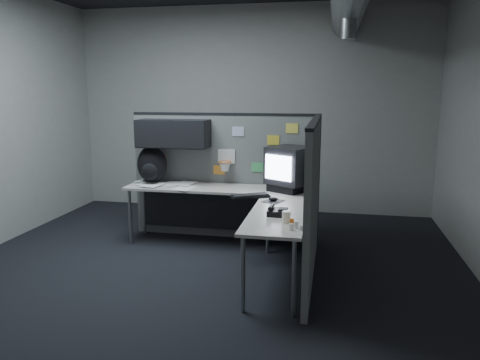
% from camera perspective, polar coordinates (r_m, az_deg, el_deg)
% --- Properties ---
extents(room, '(5.62, 5.62, 3.22)m').
position_cam_1_polar(room, '(4.59, 2.25, 13.14)').
color(room, black).
rests_on(room, ground).
extents(partition_back, '(2.44, 0.42, 1.63)m').
position_cam_1_polar(partition_back, '(6.03, -3.60, 2.13)').
color(partition_back, slate).
rests_on(partition_back, ground).
extents(partition_right, '(0.07, 2.23, 1.63)m').
position_cam_1_polar(partition_right, '(4.87, 8.86, -2.25)').
color(partition_right, slate).
rests_on(partition_right, ground).
extents(desk, '(2.31, 2.11, 0.73)m').
position_cam_1_polar(desk, '(5.51, -0.94, -2.77)').
color(desk, '#B8B2A6').
rests_on(desk, ground).
extents(monitor, '(0.63, 0.63, 0.53)m').
position_cam_1_polar(monitor, '(5.59, 6.17, 1.45)').
color(monitor, black).
rests_on(monitor, desk).
extents(keyboard, '(0.46, 0.35, 0.04)m').
position_cam_1_polar(keyboard, '(5.24, 1.25, -1.96)').
color(keyboard, black).
rests_on(keyboard, desk).
extents(mouse, '(0.25, 0.27, 0.05)m').
position_cam_1_polar(mouse, '(5.08, 4.09, -2.44)').
color(mouse, black).
rests_on(mouse, desk).
extents(phone, '(0.19, 0.21, 0.09)m').
position_cam_1_polar(phone, '(4.53, 4.54, -3.85)').
color(phone, black).
rests_on(phone, desk).
extents(bottles, '(0.13, 0.15, 0.07)m').
position_cam_1_polar(bottles, '(4.12, 6.65, -5.48)').
color(bottles, silver).
rests_on(bottles, desk).
extents(cup, '(0.08, 0.08, 0.11)m').
position_cam_1_polar(cup, '(4.28, 5.66, -4.52)').
color(cup, white).
rests_on(cup, desk).
extents(papers, '(0.88, 0.66, 0.02)m').
position_cam_1_polar(papers, '(6.03, -9.12, -0.46)').
color(papers, white).
rests_on(papers, desk).
extents(backpack, '(0.43, 0.41, 0.48)m').
position_cam_1_polar(backpack, '(6.11, -10.71, 1.77)').
color(backpack, black).
rests_on(backpack, desk).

